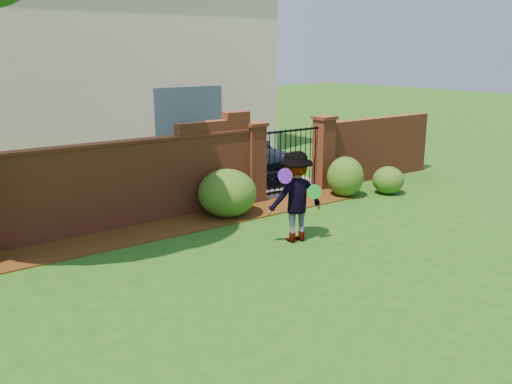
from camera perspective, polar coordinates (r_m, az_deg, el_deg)
ground at (r=8.67m, az=2.48°, el=-9.19°), size 80.00×80.00×0.01m
mulch_bed at (r=10.91m, az=-12.54°, el=-4.38°), size 11.10×1.08×0.03m
brick_wall at (r=10.92m, az=-19.29°, el=0.14°), size 8.70×0.31×2.16m
brick_wall_return at (r=15.65m, az=12.41°, el=4.46°), size 4.00×0.25×1.70m
pillar_left at (r=12.84m, az=-0.19°, el=3.14°), size 0.50×0.50×1.88m
pillar_right at (r=14.21m, az=7.03°, el=4.13°), size 0.50×0.50×1.88m
iron_gate at (r=13.52m, az=3.59°, el=3.24°), size 1.78×0.03×1.60m
driveway at (r=16.90m, az=-5.13°, el=2.54°), size 3.20×8.00×0.01m
house at (r=19.16m, az=-18.34°, el=12.80°), size 12.40×6.40×6.30m
car at (r=15.47m, az=-1.44°, el=4.17°), size 2.10×4.35×1.43m
shrub_left at (r=11.78m, az=-3.00°, el=-0.11°), size 1.26×1.26×1.03m
shrub_middle at (r=13.58m, az=9.27°, el=1.58°), size 0.90×0.90×0.99m
shrub_right at (r=14.09m, az=13.58°, el=1.21°), size 0.78×0.78×0.69m
man at (r=10.15m, az=4.20°, el=-0.54°), size 1.21×0.85×1.71m
frisbee_purple at (r=9.75m, az=3.04°, el=1.68°), size 0.29×0.14×0.28m
frisbee_green at (r=10.07m, az=6.07°, el=0.03°), size 0.28×0.14×0.28m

